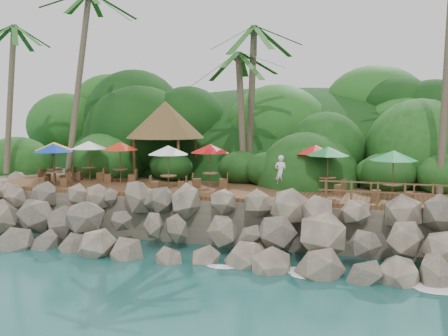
% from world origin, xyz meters
% --- Properties ---
extents(ground, '(140.00, 140.00, 0.00)m').
position_xyz_m(ground, '(0.00, 0.00, 0.00)').
color(ground, '#19514F').
rests_on(ground, ground).
extents(land_base, '(32.00, 25.20, 2.10)m').
position_xyz_m(land_base, '(0.00, 16.00, 1.05)').
color(land_base, gray).
rests_on(land_base, ground).
extents(jungle_hill, '(44.80, 28.00, 15.40)m').
position_xyz_m(jungle_hill, '(0.00, 23.50, 0.00)').
color(jungle_hill, '#143811').
rests_on(jungle_hill, ground).
extents(seawall, '(29.00, 4.00, 2.30)m').
position_xyz_m(seawall, '(0.00, 2.00, 1.15)').
color(seawall, gray).
rests_on(seawall, ground).
extents(terrace, '(26.00, 5.00, 0.20)m').
position_xyz_m(terrace, '(0.00, 6.00, 2.20)').
color(terrace, brown).
rests_on(terrace, land_base).
extents(jungle_foliage, '(44.00, 16.00, 12.00)m').
position_xyz_m(jungle_foliage, '(0.00, 15.00, 0.00)').
color(jungle_foliage, '#143811').
rests_on(jungle_foliage, ground).
extents(foam_line, '(25.20, 0.80, 0.06)m').
position_xyz_m(foam_line, '(0.00, 0.30, 0.03)').
color(foam_line, white).
rests_on(foam_line, ground).
extents(palms, '(36.29, 7.24, 12.78)m').
position_xyz_m(palms, '(0.20, 8.82, 11.57)').
color(palms, brown).
rests_on(palms, ground).
extents(palapa, '(4.72, 4.72, 4.60)m').
position_xyz_m(palapa, '(-4.80, 9.50, 5.79)').
color(palapa, brown).
rests_on(palapa, ground).
extents(dining_clusters, '(23.69, 5.10, 2.29)m').
position_xyz_m(dining_clusters, '(-0.75, 5.78, 4.20)').
color(dining_clusters, brown).
rests_on(dining_clusters, terrace).
extents(railing, '(7.20, 0.10, 1.00)m').
position_xyz_m(railing, '(8.76, 3.65, 2.91)').
color(railing, brown).
rests_on(railing, terrace).
extents(waiter, '(0.71, 0.52, 1.79)m').
position_xyz_m(waiter, '(2.82, 6.68, 3.19)').
color(waiter, white).
rests_on(waiter, terrace).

